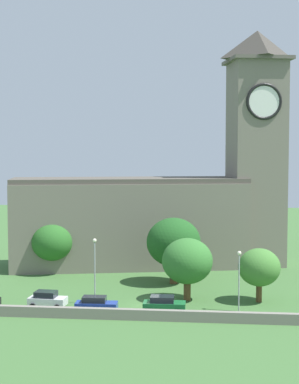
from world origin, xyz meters
name	(u,v)px	position (x,y,z in m)	size (l,w,h in m)	color
ground_plane	(160,278)	(0.00, 15.00, 0.00)	(200.00, 200.00, 0.00)	#3D6633
church	(172,197)	(1.04, 23.63, 10.20)	(41.18, 17.22, 34.61)	slate
quay_barrier	(142,315)	(0.00, -5.42, 0.55)	(51.69, 0.70, 1.10)	gray
car_white	(47,299)	(-10.81, -1.76, 0.92)	(4.17, 2.45, 1.83)	silver
car_blue	(96,304)	(-5.17, -3.06, 0.87)	(4.48, 2.14, 1.72)	#233D9E
car_green	(164,304)	(2.01, -2.43, 0.91)	(4.49, 2.36, 1.79)	#1E6B38
streetlamp_west_mid	(95,261)	(-5.91, 0.22, 4.90)	(0.44, 0.44, 7.40)	#9EA0A5
streetlamp_central	(239,271)	(9.91, -1.05, 4.39)	(0.44, 0.44, 6.50)	#9EA0A5
tree_riverside_west	(174,242)	(2.09, 11.58, 5.35)	(6.93, 6.93, 8.51)	brown
tree_riverside_east	(187,261)	(4.23, 3.08, 4.53)	(5.80, 5.80, 7.17)	brown
tree_by_tower	(52,242)	(-15.04, 16.00, 4.37)	(5.68, 5.68, 6.96)	brown
tree_churchyard	(259,268)	(12.35, 3.26, 3.94)	(4.76, 4.76, 6.11)	brown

